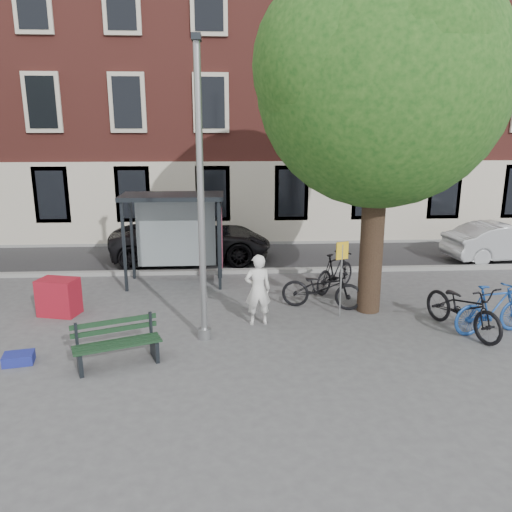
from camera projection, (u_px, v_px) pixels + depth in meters
The scene contains 19 objects.
ground at pixel (205, 339), 10.77m from camera, with size 90.00×90.00×0.00m, color #4C4C4F.
road at pixel (213, 257), 17.54m from camera, with size 40.00×4.00×0.01m, color #28282B.
curb_near at pixel (211, 272), 15.59m from camera, with size 40.00×0.25×0.12m, color gray.
curb_far at pixel (214, 243), 19.46m from camera, with size 40.00×0.25×0.12m, color gray.
building_row at pixel (213, 67), 21.60m from camera, with size 30.00×8.00×14.00m, color brown.
lamppost at pixel (201, 211), 10.08m from camera, with size 0.28×0.35×6.11m.
tree_right at pixel (384, 72), 10.94m from camera, with size 5.76×5.60×8.20m.
bus_shelter at pixel (187, 218), 14.23m from camera, with size 2.85×1.45×2.62m.
painter at pixel (258, 290), 11.39m from camera, with size 0.61×0.40×1.66m, color white.
bench at pixel (117, 345), 9.52m from camera, with size 1.71×1.06×0.84m.
bike_a at pixel (322, 288), 12.48m from camera, with size 0.70×2.02×1.06m, color black.
bike_b at pixel (493, 309), 10.91m from camera, with size 0.53×1.89×1.13m, color #1A4292.
bike_c at pixel (463, 307), 10.99m from camera, with size 0.77×2.21×1.16m, color black.
bike_d at pixel (335, 271), 13.82m from camera, with size 0.52×1.85×1.11m, color black.
car_dark at pixel (191, 239), 16.94m from camera, with size 2.48×5.37×1.49m, color black.
car_silver at pixel (504, 242), 16.97m from camera, with size 1.38×3.97×1.31m, color #AEB1B6.
red_stand at pixel (59, 297), 12.06m from camera, with size 0.90×0.60×0.90m, color maroon.
blue_crate at pixel (19, 358), 9.62m from camera, with size 0.55×0.40×0.20m, color navy.
notice_sign at pixel (342, 263), 11.71m from camera, with size 0.31×0.14×1.85m.
Camera 1 is at (0.52, -10.03, 4.41)m, focal length 35.00 mm.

